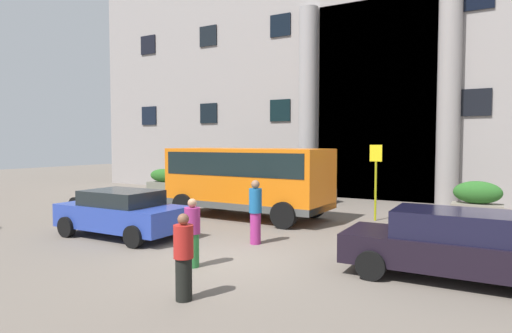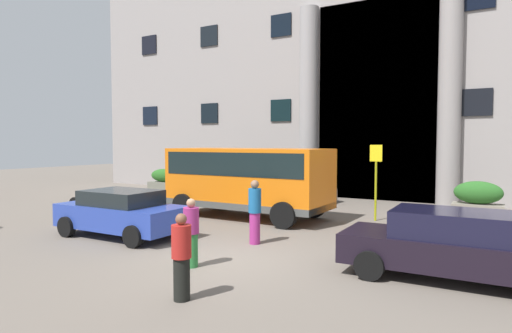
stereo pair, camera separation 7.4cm
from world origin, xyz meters
name	(u,v)px [view 1 (the left image)]	position (x,y,z in m)	size (l,w,h in m)	color
ground_plane	(220,263)	(0.00, 0.00, -0.06)	(80.00, 64.00, 0.12)	#665C53
office_building_facade	(390,11)	(0.00, 17.48, 10.48)	(36.22, 9.75, 20.99)	gray
orange_minibus	(248,176)	(-2.46, 5.50, 1.58)	(6.21, 2.84, 2.62)	orange
bus_stop_sign	(376,174)	(1.91, 7.23, 1.70)	(0.44, 0.08, 2.77)	#989C11
hedge_planter_east	(163,181)	(-11.22, 10.60, 0.63)	(1.95, 0.73, 1.31)	#656559
hedge_planter_entrance_right	(226,183)	(-6.57, 10.13, 0.76)	(1.86, 0.92, 1.57)	gray
hedge_planter_far_west	(477,199)	(5.10, 10.16, 0.66)	(1.82, 0.92, 1.36)	gray
hedge_planter_entrance_left	(314,186)	(-1.88, 10.67, 0.78)	(1.97, 0.96, 1.61)	slate
parked_hatchback_near	(457,245)	(5.12, 1.15, 0.74)	(4.57, 1.95, 1.44)	black
parked_coupe_end	(122,213)	(-4.10, 0.75, 0.73)	(4.06, 2.00, 1.41)	#273E9D
motorcycle_near_kerb	(85,202)	(-8.78, 3.20, 0.45)	(1.91, 0.55, 0.89)	black
pedestrian_woman_with_bag	(184,257)	(0.95, -2.54, 0.79)	(0.36, 0.36, 1.58)	black
pedestrian_woman_dark_dress	(255,212)	(-0.09, 1.90, 0.91)	(0.36, 0.36, 1.80)	#92266C
pedestrian_man_crossing	(192,233)	(-0.22, -0.78, 0.79)	(0.36, 0.36, 1.58)	#297335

